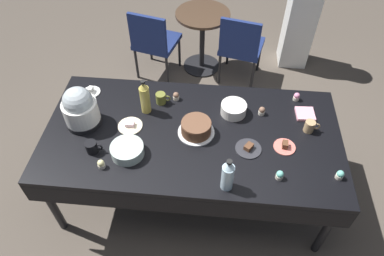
% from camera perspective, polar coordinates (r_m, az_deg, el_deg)
% --- Properties ---
extents(ground, '(9.00, 9.00, 0.00)m').
position_cam_1_polar(ground, '(3.21, 0.00, -9.61)').
color(ground, brown).
extents(potluck_table, '(2.20, 1.10, 0.75)m').
position_cam_1_polar(potluck_table, '(2.66, 0.00, -1.62)').
color(potluck_table, black).
rests_on(potluck_table, ground).
extents(frosted_layer_cake, '(0.27, 0.27, 0.11)m').
position_cam_1_polar(frosted_layer_cake, '(2.57, 0.68, -0.05)').
color(frosted_layer_cake, silver).
rests_on(frosted_layer_cake, potluck_table).
extents(slow_cooker, '(0.27, 0.27, 0.33)m').
position_cam_1_polar(slow_cooker, '(2.70, -17.67, 3.06)').
color(slow_cooker, black).
rests_on(slow_cooker, potluck_table).
extents(glass_salad_bowl, '(0.23, 0.23, 0.08)m').
position_cam_1_polar(glass_salad_bowl, '(2.49, -10.43, -3.55)').
color(glass_salad_bowl, '#B2C6BC').
rests_on(glass_salad_bowl, potluck_table).
extents(ceramic_snack_bowl, '(0.20, 0.20, 0.09)m').
position_cam_1_polar(ceramic_snack_bowl, '(2.74, 6.75, 3.09)').
color(ceramic_snack_bowl, silver).
rests_on(ceramic_snack_bowl, potluck_table).
extents(dessert_plate_coral, '(0.16, 0.16, 0.05)m').
position_cam_1_polar(dessert_plate_coral, '(2.60, 14.77, -2.85)').
color(dessert_plate_coral, '#E07266').
rests_on(dessert_plate_coral, potluck_table).
extents(dessert_plate_charcoal, '(0.19, 0.19, 0.04)m').
position_cam_1_polar(dessert_plate_charcoal, '(2.53, 9.12, -3.23)').
color(dessert_plate_charcoal, '#2D2D33').
rests_on(dessert_plate_charcoal, potluck_table).
extents(dessert_plate_white, '(0.15, 0.15, 0.05)m').
position_cam_1_polar(dessert_plate_white, '(3.03, -16.01, 5.74)').
color(dessert_plate_white, white).
rests_on(dessert_plate_white, potluck_table).
extents(dessert_plate_cream, '(0.18, 0.18, 0.04)m').
position_cam_1_polar(dessert_plate_cream, '(2.69, -9.98, 0.41)').
color(dessert_plate_cream, beige).
rests_on(dessert_plate_cream, potluck_table).
extents(cupcake_lemon, '(0.05, 0.05, 0.07)m').
position_cam_1_polar(cupcake_lemon, '(2.41, 14.01, -7.41)').
color(cupcake_lemon, beige).
rests_on(cupcake_lemon, potluck_table).
extents(cupcake_cocoa, '(0.05, 0.05, 0.07)m').
position_cam_1_polar(cupcake_cocoa, '(2.77, 11.24, 2.73)').
color(cupcake_cocoa, beige).
rests_on(cupcake_cocoa, potluck_table).
extents(cupcake_rose, '(0.05, 0.05, 0.07)m').
position_cam_1_polar(cupcake_rose, '(2.47, -14.50, -5.68)').
color(cupcake_rose, beige).
rests_on(cupcake_rose, potluck_table).
extents(cupcake_berry, '(0.05, 0.05, 0.07)m').
position_cam_1_polar(cupcake_berry, '(2.53, 22.83, -7.01)').
color(cupcake_berry, beige).
rests_on(cupcake_berry, potluck_table).
extents(cupcake_vanilla, '(0.05, 0.05, 0.07)m').
position_cam_1_polar(cupcake_vanilla, '(2.84, -2.61, 5.18)').
color(cupcake_vanilla, beige).
rests_on(cupcake_vanilla, potluck_table).
extents(cupcake_mint, '(0.05, 0.05, 0.07)m').
position_cam_1_polar(cupcake_mint, '(2.96, 16.57, 4.88)').
color(cupcake_mint, beige).
rests_on(cupcake_mint, potluck_table).
extents(soda_bottle_water, '(0.08, 0.08, 0.27)m').
position_cam_1_polar(soda_bottle_water, '(2.23, 5.80, -7.61)').
color(soda_bottle_water, silver).
rests_on(soda_bottle_water, potluck_table).
extents(soda_bottle_ginger_ale, '(0.08, 0.08, 0.30)m').
position_cam_1_polar(soda_bottle_ginger_ale, '(2.69, -7.64, 4.91)').
color(soda_bottle_ginger_ale, gold).
rests_on(soda_bottle_ginger_ale, potluck_table).
extents(coffee_mug_tan, '(0.12, 0.07, 0.09)m').
position_cam_1_polar(coffee_mug_tan, '(2.73, 18.54, 0.26)').
color(coffee_mug_tan, tan).
rests_on(coffee_mug_tan, potluck_table).
extents(coffee_mug_olive, '(0.12, 0.08, 0.09)m').
position_cam_1_polar(coffee_mug_olive, '(2.81, -5.00, 4.81)').
color(coffee_mug_olive, olive).
rests_on(coffee_mug_olive, potluck_table).
extents(coffee_mug_black, '(0.12, 0.08, 0.09)m').
position_cam_1_polar(coffee_mug_black, '(2.56, -15.90, -2.98)').
color(coffee_mug_black, black).
rests_on(coffee_mug_black, potluck_table).
extents(paper_napkin_stack, '(0.15, 0.15, 0.02)m').
position_cam_1_polar(paper_napkin_stack, '(2.86, 17.83, 2.19)').
color(paper_napkin_stack, pink).
rests_on(paper_napkin_stack, potluck_table).
extents(maroon_chair_left, '(0.54, 0.54, 0.85)m').
position_cam_1_polar(maroon_chair_left, '(4.00, -6.21, 13.97)').
color(maroon_chair_left, navy).
rests_on(maroon_chair_left, ground).
extents(maroon_chair_right, '(0.53, 0.53, 0.85)m').
position_cam_1_polar(maroon_chair_right, '(3.94, 7.90, 13.18)').
color(maroon_chair_right, navy).
rests_on(maroon_chair_right, ground).
extents(round_cafe_table, '(0.60, 0.60, 0.72)m').
position_cam_1_polar(round_cafe_table, '(4.12, 1.70, 15.45)').
color(round_cafe_table, '#473323').
rests_on(round_cafe_table, ground).
extents(water_cooler, '(0.32, 0.32, 1.24)m').
position_cam_1_polar(water_cooler, '(4.35, 17.20, 16.66)').
color(water_cooler, silver).
rests_on(water_cooler, ground).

